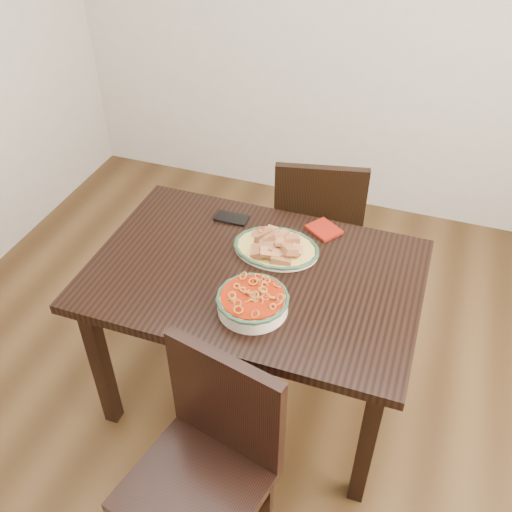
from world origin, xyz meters
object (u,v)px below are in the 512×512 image
(chair_far, at_px, (318,224))
(chair_near, at_px, (209,457))
(noodle_bowl, at_px, (253,300))
(smartphone, at_px, (231,218))
(dining_table, at_px, (254,289))
(fish_plate, at_px, (276,242))

(chair_far, distance_m, chair_near, 1.36)
(chair_far, bearing_deg, noodle_bowl, 76.39)
(chair_near, height_order, smartphone, chair_near)
(chair_near, distance_m, smartphone, 1.01)
(chair_near, relative_size, noodle_bowl, 3.41)
(dining_table, xyz_separation_m, smartphone, (-0.21, 0.29, 0.10))
(fish_plate, relative_size, noodle_bowl, 1.31)
(chair_far, relative_size, noodle_bowl, 3.41)
(noodle_bowl, xyz_separation_m, smartphone, (-0.27, 0.48, -0.04))
(dining_table, xyz_separation_m, chair_near, (0.07, -0.65, -0.16))
(chair_near, distance_m, noodle_bowl, 0.54)
(dining_table, bearing_deg, chair_far, 83.26)
(fish_plate, height_order, smartphone, fish_plate)
(chair_near, bearing_deg, dining_table, 109.09)
(chair_far, bearing_deg, smartphone, 43.31)
(dining_table, xyz_separation_m, chair_far, (0.08, 0.71, -0.16))
(dining_table, xyz_separation_m, fish_plate, (0.04, 0.15, 0.14))
(smartphone, bearing_deg, noodle_bowl, -61.51)
(chair_near, bearing_deg, smartphone, 119.33)
(chair_near, xyz_separation_m, fish_plate, (-0.03, 0.80, 0.30))
(smartphone, bearing_deg, fish_plate, -30.16)
(chair_far, xyz_separation_m, chair_near, (-0.01, -1.36, 0.00))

